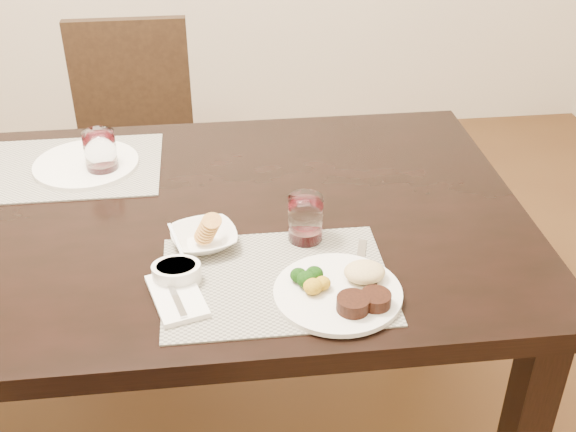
{
  "coord_description": "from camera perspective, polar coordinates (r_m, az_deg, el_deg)",
  "views": [
    {
      "loc": [
        0.28,
        -1.44,
        1.65
      ],
      "look_at": [
        0.43,
        -0.14,
        0.82
      ],
      "focal_mm": 45.0,
      "sensor_mm": 36.0,
      "label": 1
    }
  ],
  "objects": [
    {
      "name": "napkin_fork",
      "position": [
        1.44,
        -8.78,
        -6.25
      ],
      "size": [
        0.13,
        0.18,
        0.02
      ],
      "rotation": [
        0.0,
        0.0,
        0.27
      ],
      "color": "silver",
      "rests_on": "placemat_near"
    },
    {
      "name": "placemat_near",
      "position": [
        1.48,
        -0.94,
        -5.08
      ],
      "size": [
        0.46,
        0.34,
        0.0
      ],
      "primitive_type": "cube",
      "color": "gray",
      "rests_on": "dining_table"
    },
    {
      "name": "wine_glass_far",
      "position": [
        1.89,
        -14.56,
        4.72
      ],
      "size": [
        0.08,
        0.08,
        0.11
      ],
      "rotation": [
        0.0,
        0.0,
        -0.1
      ],
      "color": "silver",
      "rests_on": "placemat_far"
    },
    {
      "name": "cracker_bowl",
      "position": [
        1.57,
        -6.66,
        -1.71
      ],
      "size": [
        0.17,
        0.17,
        0.06
      ],
      "rotation": [
        0.0,
        0.0,
        0.22
      ],
      "color": "white",
      "rests_on": "placemat_near"
    },
    {
      "name": "dining_table",
      "position": [
        1.76,
        -14.5,
        -2.55
      ],
      "size": [
        2.0,
        1.0,
        0.75
      ],
      "color": "black",
      "rests_on": "ground"
    },
    {
      "name": "chair_far",
      "position": [
        2.65,
        -12.04,
        6.08
      ],
      "size": [
        0.42,
        0.42,
        0.9
      ],
      "color": "black",
      "rests_on": "ground"
    },
    {
      "name": "sauce_ramekin",
      "position": [
        1.47,
        -8.8,
        -4.39
      ],
      "size": [
        0.1,
        0.15,
        0.08
      ],
      "rotation": [
        0.0,
        0.0,
        0.42
      ],
      "color": "white",
      "rests_on": "placemat_near"
    },
    {
      "name": "dinner_plate",
      "position": [
        1.43,
        4.46,
        -5.84
      ],
      "size": [
        0.26,
        0.26,
        0.05
      ],
      "rotation": [
        0.0,
        0.0,
        -0.16
      ],
      "color": "white",
      "rests_on": "placemat_near"
    },
    {
      "name": "placemat_far",
      "position": [
        1.96,
        -16.76,
        3.7
      ],
      "size": [
        0.46,
        0.34,
        0.0
      ],
      "primitive_type": "cube",
      "color": "gray",
      "rests_on": "dining_table"
    },
    {
      "name": "steak_knife",
      "position": [
        1.47,
        6.43,
        -5.14
      ],
      "size": [
        0.05,
        0.23,
        0.01
      ],
      "rotation": [
        0.0,
        0.0,
        -0.27
      ],
      "color": "silver",
      "rests_on": "placemat_near"
    },
    {
      "name": "far_plate",
      "position": [
        1.95,
        -15.66,
        3.96
      ],
      "size": [
        0.27,
        0.27,
        0.01
      ],
      "primitive_type": "cylinder",
      "color": "white",
      "rests_on": "placemat_far"
    },
    {
      "name": "wine_glass_near",
      "position": [
        1.57,
        1.39,
        -0.37
      ],
      "size": [
        0.08,
        0.08,
        0.1
      ],
      "rotation": [
        0.0,
        0.0,
        -0.37
      ],
      "color": "silver",
      "rests_on": "placemat_near"
    }
  ]
}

